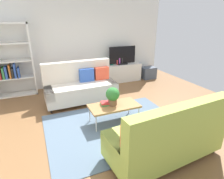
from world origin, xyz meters
TOP-DOWN VIEW (x-y plane):
  - ground_plane at (0.00, 0.00)m, footprint 7.68×7.68m
  - wall_far at (0.00, 2.80)m, footprint 6.40×0.12m
  - area_rug at (0.10, -0.34)m, footprint 2.90×2.20m
  - couch_beige at (-0.24, 1.28)m, footprint 1.92×0.88m
  - couch_green at (0.44, -1.56)m, footprint 1.95×0.97m
  - coffee_table at (0.15, -0.14)m, footprint 1.10×0.56m
  - tv_console at (1.60, 2.46)m, footprint 1.40×0.44m
  - tv at (1.60, 2.44)m, footprint 1.00×0.20m
  - bookshelf at (-1.94, 2.48)m, footprint 1.10×0.36m
  - storage_trunk at (2.70, 2.36)m, footprint 0.52×0.40m
  - potted_plant at (0.12, -0.12)m, footprint 0.30×0.30m
  - table_book_0 at (-0.00, -0.06)m, footprint 0.25×0.20m
  - table_book_1 at (-0.00, -0.06)m, footprint 0.27×0.22m
  - vase_0 at (1.02, 2.51)m, footprint 0.13×0.13m
  - vase_1 at (1.21, 2.51)m, footprint 0.12×0.12m
  - bottle_0 at (1.39, 2.42)m, footprint 0.04×0.04m
  - bottle_1 at (1.48, 2.42)m, footprint 0.05×0.05m
  - bottle_2 at (1.59, 2.42)m, footprint 0.05×0.05m

SIDE VIEW (x-z plane):
  - ground_plane at x=0.00m, z-range 0.00..0.00m
  - area_rug at x=0.10m, z-range 0.00..0.01m
  - storage_trunk at x=2.70m, z-range 0.00..0.44m
  - tv_console at x=1.60m, z-range 0.00..0.64m
  - coffee_table at x=0.15m, z-range 0.18..0.60m
  - table_book_0 at x=0.00m, z-range 0.42..0.45m
  - couch_green at x=0.44m, z-range -0.11..0.99m
  - couch_beige at x=-0.24m, z-range -0.10..1.00m
  - table_book_1 at x=0.00m, z-range 0.45..0.49m
  - potted_plant at x=0.12m, z-range 0.44..0.85m
  - vase_1 at x=1.21m, z-range 0.64..0.79m
  - bottle_0 at x=1.39m, z-range 0.64..0.81m
  - vase_0 at x=1.02m, z-range 0.64..0.81m
  - bottle_1 at x=1.48m, z-range 0.64..0.88m
  - bottle_2 at x=1.59m, z-range 0.64..0.88m
  - tv at x=1.60m, z-range 0.63..1.27m
  - bookshelf at x=-1.94m, z-range -0.07..2.03m
  - wall_far at x=0.00m, z-range 0.00..2.90m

